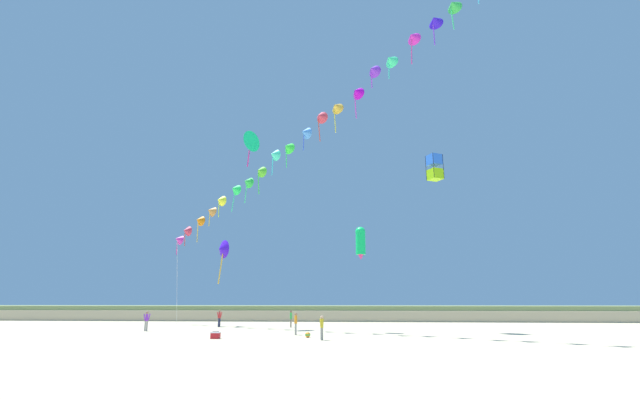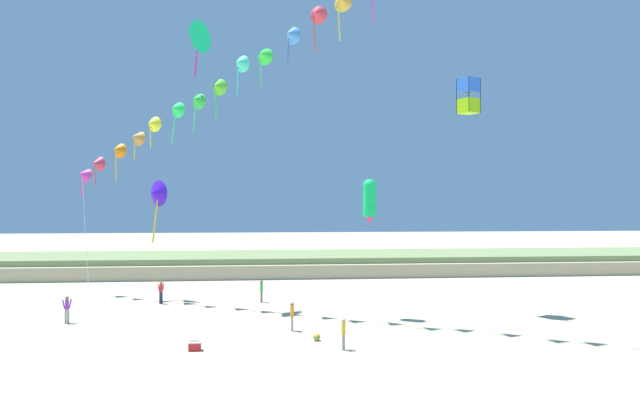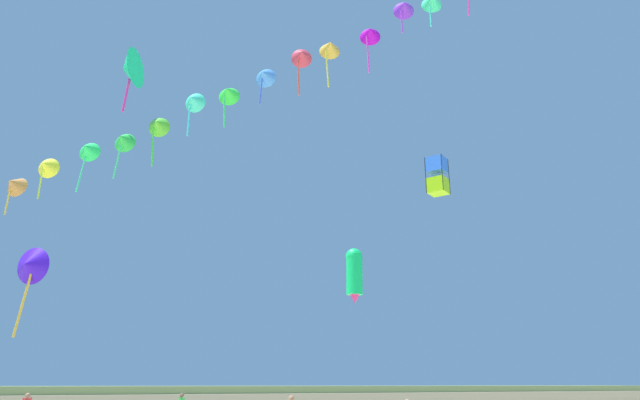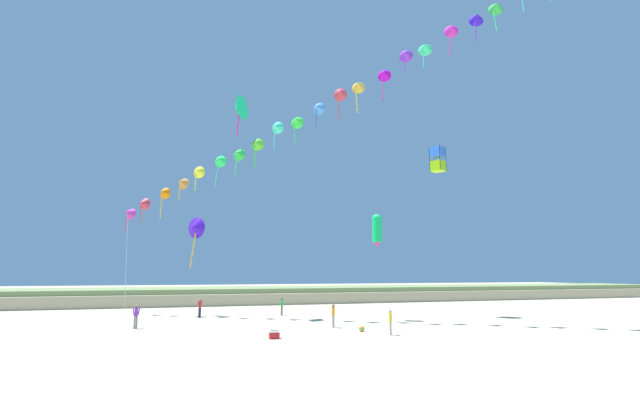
% 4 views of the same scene
% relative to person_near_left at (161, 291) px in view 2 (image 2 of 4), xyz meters
% --- Properties ---
extents(ground_plane, '(240.00, 240.00, 0.00)m').
position_rel_person_near_left_xyz_m(ground_plane, '(8.33, -20.18, -0.92)').
color(ground_plane, '#C1B28E').
extents(dune_ridge, '(120.00, 12.43, 1.84)m').
position_rel_person_near_left_xyz_m(dune_ridge, '(8.33, 18.01, -0.01)').
color(dune_ridge, tan).
rests_on(dune_ridge, ground).
extents(person_near_left, '(0.44, 0.46, 1.60)m').
position_rel_person_near_left_xyz_m(person_near_left, '(0.00, 0.00, 0.00)').
color(person_near_left, '#282D4C').
rests_on(person_near_left, ground).
extents(person_near_right, '(0.22, 0.54, 1.55)m').
position_rel_person_near_left_xyz_m(person_near_right, '(6.94, -0.07, -0.03)').
color(person_near_right, '#726656').
rests_on(person_near_right, ground).
extents(person_mid_center, '(0.27, 0.51, 1.49)m').
position_rel_person_near_left_xyz_m(person_mid_center, '(10.95, -13.58, -0.06)').
color(person_mid_center, gray).
rests_on(person_mid_center, ground).
extents(person_far_left, '(0.21, 0.55, 1.57)m').
position_rel_person_near_left_xyz_m(person_far_left, '(8.70, -9.32, -0.02)').
color(person_far_left, gray).
rests_on(person_far_left, ground).
extents(person_far_right, '(0.50, 0.38, 1.58)m').
position_rel_person_near_left_xyz_m(person_far_right, '(-4.22, -6.12, -0.01)').
color(person_far_right, gray).
rests_on(person_far_right, ground).
extents(kite_banner_string, '(33.73, 22.14, 26.99)m').
position_rel_person_near_left_xyz_m(kite_banner_string, '(9.44, -5.78, 16.92)').
color(kite_banner_string, '#C634AA').
extents(large_kite_low_lead, '(1.47, 1.47, 2.26)m').
position_rel_person_near_left_xyz_m(large_kite_low_lead, '(20.27, -4.78, 12.98)').
color(large_kite_low_lead, '#94D911').
extents(large_kite_mid_trail, '(0.95, 0.97, 2.73)m').
position_rel_person_near_left_xyz_m(large_kite_mid_trail, '(13.59, -5.98, 6.30)').
color(large_kite_mid_trail, '#11D760').
extents(large_kite_high_solo, '(1.92, 2.29, 3.74)m').
position_rel_person_near_left_xyz_m(large_kite_high_solo, '(2.53, -1.18, 17.30)').
color(large_kite_high_solo, '#16F182').
extents(large_kite_outer_drift, '(1.86, 1.77, 4.55)m').
position_rel_person_near_left_xyz_m(large_kite_outer_drift, '(-0.78, 2.00, 6.76)').
color(large_kite_outer_drift, '#3F14DA').
extents(beach_cooler, '(0.58, 0.41, 0.46)m').
position_rel_person_near_left_xyz_m(beach_cooler, '(3.94, -13.04, -0.71)').
color(beach_cooler, red).
rests_on(beach_cooler, ground).
extents(beach_ball, '(0.36, 0.36, 0.36)m').
position_rel_person_near_left_xyz_m(beach_ball, '(9.85, -11.65, -0.74)').
color(beach_ball, orange).
rests_on(beach_ball, ground).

